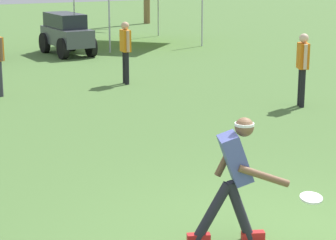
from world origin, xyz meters
TOP-DOWN VIEW (x-y plane):
  - frisbee_thrower at (-0.42, 0.33)m, footprint 0.98×0.70m
  - frisbee_in_flight at (0.27, -0.15)m, footprint 0.31×0.31m
  - teammate_near_sideline at (2.27, 9.56)m, footprint 0.23×0.50m
  - teammate_midfield at (4.58, 5.49)m, footprint 0.32×0.48m
  - parked_car_slot_d at (2.58, 15.18)m, footprint 1.26×2.45m

SIDE VIEW (x-z plane):
  - frisbee_in_flight at x=0.27m, z-range 0.52..0.59m
  - parked_car_slot_d at x=2.58m, z-range 0.05..1.39m
  - frisbee_thrower at x=-0.42m, z-range 0.09..1.51m
  - teammate_near_sideline at x=2.27m, z-range 0.16..1.72m
  - teammate_midfield at x=4.58m, z-range 0.16..1.72m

